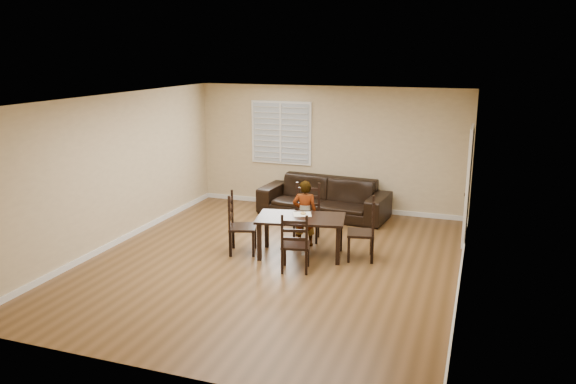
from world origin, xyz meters
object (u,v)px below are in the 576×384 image
object	(u,v)px
sofa	(324,197)
chair_left	(235,226)
chair_far	(295,246)
child	(305,213)
chair_right	(368,232)
chair_near	(307,213)
donut	(303,213)
dining_table	(301,222)

from	to	relation	value
sofa	chair_left	bearing A→B (deg)	-101.50
chair_far	child	world-z (taller)	child
chair_right	sofa	bearing A→B (deg)	-160.45
chair_near	chair_right	bearing A→B (deg)	-40.02
sofa	donut	bearing A→B (deg)	-77.65
chair_left	sofa	world-z (taller)	chair_left
dining_table	chair_right	distance (m)	1.14
dining_table	chair_left	world-z (taller)	chair_left
dining_table	sofa	size ratio (longest dim) A/B	0.59
chair_near	child	size ratio (longest dim) A/B	0.87
chair_left	donut	distance (m)	1.19
chair_far	donut	distance (m)	0.99
chair_left	child	distance (m)	1.27
dining_table	chair_near	size ratio (longest dim) A/B	1.52
chair_left	donut	bearing A→B (deg)	-88.40
chair_near	chair_right	distance (m)	1.48
chair_far	chair_right	xyz separation A→B (m)	(0.97, 0.99, 0.03)
chair_left	child	world-z (taller)	child
sofa	chair_right	bearing A→B (deg)	-52.63
chair_far	donut	xyz separation A→B (m)	(-0.16, 0.94, 0.27)
dining_table	sofa	world-z (taller)	sofa
chair_far	dining_table	bearing A→B (deg)	-91.81
chair_near	chair_left	size ratio (longest dim) A/B	0.98
donut	sofa	distance (m)	2.35
donut	sofa	bearing A→B (deg)	96.97
dining_table	donut	bearing A→B (deg)	83.66
chair_near	chair_far	world-z (taller)	chair_near
dining_table	chair_near	bearing A→B (deg)	90.02
chair_right	child	xyz separation A→B (m)	(-1.22, 0.31, 0.12)
chair_right	chair_near	bearing A→B (deg)	-131.56
dining_table	chair_right	bearing A→B (deg)	0.19
dining_table	sofa	bearing A→B (deg)	86.07
child	chair_left	bearing A→B (deg)	22.80
chair_far	chair_near	bearing A→B (deg)	-91.97
chair_near	child	world-z (taller)	child
chair_left	chair_right	world-z (taller)	chair_left
donut	dining_table	bearing A→B (deg)	-85.62
dining_table	chair_near	xyz separation A→B (m)	(-0.18, 0.94, -0.12)
child	sofa	bearing A→B (deg)	-97.93
chair_right	donut	distance (m)	1.15
dining_table	child	world-z (taller)	child
dining_table	child	xyz separation A→B (m)	(-0.10, 0.52, 0.00)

